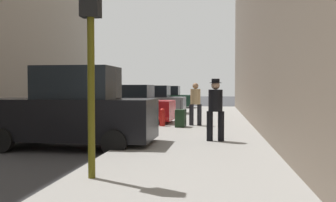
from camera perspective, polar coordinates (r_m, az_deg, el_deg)
The scene contains 10 objects.
sidewalk at distance 10.35m, azimuth 4.13°, elevation -6.85°, with size 4.00×40.00×0.15m, color gray.
parked_black_suv at distance 10.63m, azimuth -14.35°, elevation -1.48°, with size 4.62×2.09×2.25m.
parked_red_hatchback at distance 16.52m, azimuth -6.35°, elevation -0.81°, with size 4.26×2.18×1.79m.
parked_gray_coupe at distance 22.37m, azimuth -2.68°, elevation -0.04°, with size 4.23×2.12×1.79m.
parked_dark_green_sedan at distance 28.43m, azimuth -0.50°, elevation 0.42°, with size 4.20×2.07×1.79m.
fire_hydrant at distance 14.80m, azimuth -0.87°, elevation -2.50°, with size 0.42×0.22×0.70m.
traffic_light at distance 6.50m, azimuth -11.68°, elevation 11.57°, with size 0.32×0.32×3.60m.
pedestrian_in_tan_coat at distance 15.08m, azimuth 4.20°, elevation -0.11°, with size 0.51×0.43×1.71m.
pedestrian_with_fedora at distance 10.73m, azimuth 7.24°, elevation -0.84°, with size 0.50×0.41×1.78m.
rolling_suitcase at distance 14.49m, azimuth 1.94°, elevation -2.63°, with size 0.40×0.58×1.04m.
Camera 1 is at (6.60, -10.21, 1.68)m, focal length 40.00 mm.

